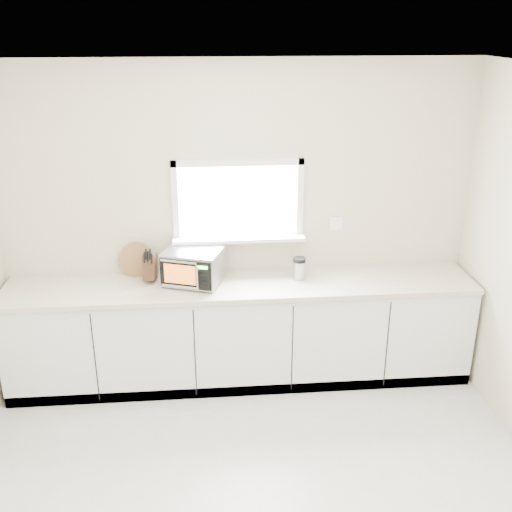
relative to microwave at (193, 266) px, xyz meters
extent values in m
cube|color=beige|center=(0.40, 0.28, 0.28)|extent=(4.00, 0.02, 2.70)
cube|color=white|center=(0.40, 0.26, 0.48)|extent=(1.00, 0.02, 0.60)
cube|color=white|center=(0.40, 0.20, 0.16)|extent=(1.12, 0.16, 0.03)
cube|color=white|center=(0.40, 0.25, 0.80)|extent=(1.10, 0.04, 0.05)
cube|color=white|center=(0.40, 0.25, 0.15)|extent=(1.10, 0.04, 0.05)
cube|color=white|center=(-0.13, 0.25, 0.48)|extent=(0.05, 0.04, 0.70)
cube|color=white|center=(0.92, 0.25, 0.48)|extent=(0.05, 0.04, 0.70)
cube|color=white|center=(1.25, 0.27, 0.25)|extent=(0.12, 0.01, 0.12)
cube|color=silver|center=(0.40, -0.02, -0.63)|extent=(3.92, 0.60, 0.88)
cube|color=beige|center=(0.40, -0.03, -0.17)|extent=(3.92, 0.64, 0.04)
cylinder|color=black|center=(-0.22, -0.06, -0.15)|extent=(0.02, 0.02, 0.01)
cylinder|color=black|center=(-0.13, 0.20, -0.15)|extent=(0.02, 0.02, 0.01)
cylinder|color=black|center=(0.13, -0.19, -0.15)|extent=(0.02, 0.02, 0.01)
cylinder|color=black|center=(0.23, 0.07, -0.15)|extent=(0.02, 0.02, 0.01)
cube|color=#A8AAAF|center=(0.00, 0.01, 0.00)|extent=(0.54, 0.48, 0.27)
cube|color=black|center=(-0.06, -0.16, 0.00)|extent=(0.41, 0.16, 0.24)
cube|color=orange|center=(-0.10, -0.15, 0.00)|extent=(0.25, 0.09, 0.16)
cylinder|color=silver|center=(0.04, -0.22, 0.00)|extent=(0.02, 0.02, 0.21)
cube|color=black|center=(0.09, -0.22, 0.00)|extent=(0.10, 0.04, 0.23)
cube|color=#19FF33|center=(0.08, -0.22, 0.08)|extent=(0.07, 0.03, 0.03)
cube|color=silver|center=(0.00, 0.01, 0.14)|extent=(0.54, 0.48, 0.01)
cube|color=#4F2B1C|center=(-0.36, 0.09, -0.03)|extent=(0.12, 0.22, 0.25)
cube|color=black|center=(-0.39, 0.04, 0.07)|extent=(0.02, 0.04, 0.09)
cube|color=black|center=(-0.36, 0.04, 0.08)|extent=(0.02, 0.04, 0.09)
cube|color=black|center=(-0.33, 0.04, 0.06)|extent=(0.02, 0.04, 0.09)
cube|color=black|center=(-0.38, 0.04, 0.10)|extent=(0.02, 0.04, 0.09)
cube|color=black|center=(-0.34, 0.04, 0.10)|extent=(0.02, 0.04, 0.09)
cylinder|color=olive|center=(-0.48, 0.22, -0.01)|extent=(0.29, 0.07, 0.29)
cylinder|color=#A8AAAF|center=(0.89, 0.02, -0.07)|extent=(0.14, 0.14, 0.16)
cylinder|color=black|center=(0.89, 0.02, 0.02)|extent=(0.13, 0.13, 0.04)
camera|label=1|loc=(0.12, -4.58, 1.90)|focal=42.00mm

